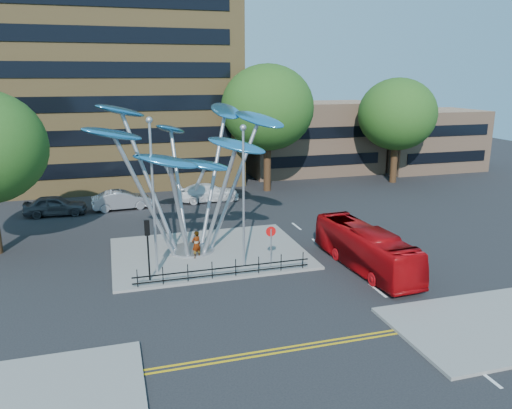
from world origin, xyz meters
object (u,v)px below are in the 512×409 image
object	(u,v)px
parked_car_left	(55,205)
no_entry_sign_island	(271,239)
pedestrian	(196,244)
tree_right	(268,108)
leaf_sculpture	(187,146)
street_lamp_right	(243,184)
traffic_light_island	(147,237)
tree_far	(397,114)
red_bus	(365,248)
parked_car_right	(209,192)
parked_car_mid	(122,200)
street_lamp_left	(153,183)

from	to	relation	value
parked_car_left	no_entry_sign_island	bearing A→B (deg)	-137.72
pedestrian	tree_right	bearing A→B (deg)	-144.48
leaf_sculpture	parked_car_left	world-z (taller)	leaf_sculpture
street_lamp_right	traffic_light_island	distance (m)	6.05
parked_car_left	tree_far	bearing A→B (deg)	-81.17
leaf_sculpture	street_lamp_right	world-z (taller)	leaf_sculpture
red_bus	parked_car_right	distance (m)	19.34
pedestrian	no_entry_sign_island	bearing A→B (deg)	121.95
street_lamp_right	parked_car_mid	xyz separation A→B (m)	(-6.43, 15.83, -4.29)
leaf_sculpture	pedestrian	bearing A→B (deg)	-84.87
parked_car_mid	parked_car_right	distance (m)	7.63
red_bus	parked_car_mid	size ratio (longest dim) A/B	1.83
tree_right	parked_car_left	distance (m)	20.79
parked_car_right	no_entry_sign_island	bearing A→B (deg)	179.22
traffic_light_island	parked_car_right	xyz separation A→B (m)	(6.67, 17.00, -1.82)
no_entry_sign_island	parked_car_left	bearing A→B (deg)	129.61
tree_right	red_bus	xyz separation A→B (m)	(-0.67, -20.98, -6.79)
tree_right	parked_car_mid	size ratio (longest dim) A/B	2.47
street_lamp_right	pedestrian	bearing A→B (deg)	138.10
tree_right	street_lamp_right	size ratio (longest dim) A/B	1.46
traffic_light_island	parked_car_left	xyz separation A→B (m)	(-6.16, 15.92, -1.79)
parked_car_left	parked_car_right	bearing A→B (deg)	-82.51
tree_far	parked_car_left	bearing A→B (deg)	-173.84
traffic_light_island	parked_car_left	distance (m)	17.17
street_lamp_right	traffic_light_island	xyz separation A→B (m)	(-5.50, -0.50, -2.48)
pedestrian	parked_car_left	bearing A→B (deg)	-79.03
traffic_light_island	parked_car_right	bearing A→B (deg)	68.58
street_lamp_left	no_entry_sign_island	bearing A→B (deg)	-8.61
tree_right	street_lamp_right	xyz separation A→B (m)	(-7.50, -19.00, -2.94)
red_bus	pedestrian	bearing A→B (deg)	152.66
tree_far	red_bus	world-z (taller)	tree_far
traffic_light_island	no_entry_sign_island	world-z (taller)	traffic_light_island
street_lamp_left	pedestrian	xyz separation A→B (m)	(2.57, 1.68, -4.35)
red_bus	parked_car_left	bearing A→B (deg)	133.62
tree_right	tree_far	size ratio (longest dim) A/B	1.12
street_lamp_left	parked_car_left	bearing A→B (deg)	114.06
pedestrian	parked_car_right	world-z (taller)	pedestrian
tree_right	no_entry_sign_island	bearing A→B (deg)	-107.12
tree_far	parked_car_left	size ratio (longest dim) A/B	2.24
leaf_sculpture	tree_far	bearing A→B (deg)	32.48
red_bus	parked_car_right	xyz separation A→B (m)	(-5.66, 18.49, -0.45)
street_lamp_left	red_bus	xyz separation A→B (m)	(11.83, -2.48, -4.11)
leaf_sculpture	street_lamp_right	distance (m)	4.83
pedestrian	parked_car_left	xyz separation A→B (m)	(-9.23, 13.24, -0.18)
tree_far	parked_car_mid	world-z (taller)	tree_far
parked_car_right	street_lamp_right	bearing A→B (deg)	174.05
traffic_light_island	red_bus	xyz separation A→B (m)	(12.33, -1.48, -1.37)
tree_far	tree_right	bearing A→B (deg)	-180.00
street_lamp_right	pedestrian	world-z (taller)	street_lamp_right
street_lamp_right	parked_car_left	size ratio (longest dim) A/B	1.72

